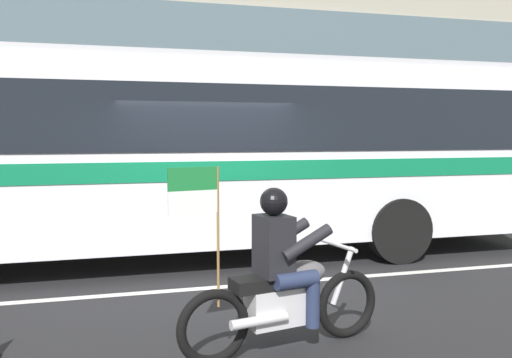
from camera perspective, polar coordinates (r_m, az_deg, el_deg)
The scene contains 5 objects.
ground_plane at distance 7.79m, azimuth -5.13°, elevation -10.40°, with size 60.00×60.00×0.00m, color black.
sidewalk_curb at distance 12.73m, azimuth -9.01°, elevation -4.08°, with size 28.00×3.80×0.15m, color gray.
lane_center_stripe at distance 7.22m, azimuth -4.32°, elevation -11.60°, with size 26.60×0.14×0.01m, color silver.
transit_bus at distance 8.67m, azimuth -7.70°, elevation 3.75°, with size 11.82×2.68×3.22m.
motorcycle_with_rider at distance 5.05m, azimuth 2.89°, elevation -11.07°, with size 2.16×0.76×1.78m.
Camera 1 is at (-1.25, -7.41, 2.06)m, focal length 36.97 mm.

